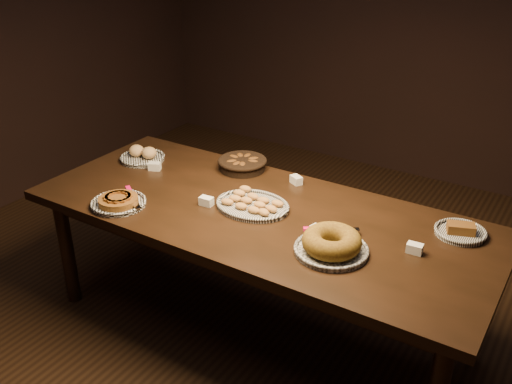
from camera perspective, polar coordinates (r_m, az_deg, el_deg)
The scene contains 9 objects.
ground at distance 3.34m, azimuth 0.21°, elevation -13.24°, with size 5.00×5.00×0.00m, color black.
buffet_table at distance 2.95m, azimuth 0.23°, elevation -3.08°, with size 2.40×1.00×0.75m.
apple_tart_plate at distance 3.04m, azimuth -13.57°, elevation -0.94°, with size 0.30×0.29×0.06m.
madeleine_platter at distance 2.93m, azimuth -0.37°, elevation -1.25°, with size 0.39×0.32×0.05m.
bundt_cake_plate at distance 2.57m, azimuth 7.56°, elevation -5.16°, with size 0.35×0.40×0.10m.
croissant_basket at distance 3.35m, azimuth -1.37°, elevation 2.92°, with size 0.32×0.32×0.07m.
bread_roll_plate at distance 3.56m, azimuth -11.27°, elevation 3.59°, with size 0.27×0.27×0.09m.
loaf_plate at distance 2.86m, azimuth 19.77°, elevation -3.71°, with size 0.24×0.24×0.06m.
tent_cards at distance 2.94m, azimuth 1.44°, elevation -1.03°, with size 1.67×0.54×0.04m.
Camera 1 is at (1.36, -2.18, 2.13)m, focal length 40.00 mm.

